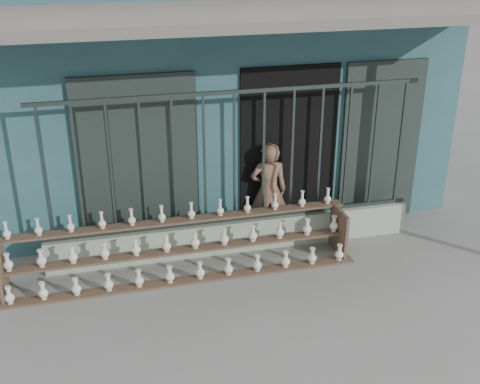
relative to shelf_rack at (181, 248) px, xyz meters
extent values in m
plane|color=slate|center=(0.80, -0.89, -0.36)|extent=(60.00, 60.00, 0.00)
cube|color=#284F55|center=(0.80, 3.41, 1.24)|extent=(7.00, 5.00, 3.20)
cube|color=black|center=(1.70, 0.93, 0.84)|extent=(1.40, 0.12, 2.40)
cube|color=black|center=(-0.40, 0.89, 0.84)|extent=(1.60, 0.08, 2.40)
cube|color=black|center=(3.10, 0.89, 0.84)|extent=(1.20, 0.08, 2.40)
cube|color=#59544C|center=(0.80, 0.31, 2.79)|extent=(7.40, 2.00, 0.12)
cube|color=#94A58D|center=(0.80, 0.41, -0.14)|extent=(5.00, 0.20, 0.45)
cube|color=#283330|center=(-1.55, 0.41, 0.99)|extent=(0.03, 0.03, 1.80)
cube|color=#283330|center=(-1.16, 0.41, 0.99)|extent=(0.03, 0.03, 1.80)
cube|color=#283330|center=(-0.77, 0.41, 0.99)|extent=(0.03, 0.03, 1.80)
cube|color=#283330|center=(-0.38, 0.41, 0.99)|extent=(0.03, 0.03, 1.80)
cube|color=#283330|center=(0.02, 0.41, 0.99)|extent=(0.03, 0.03, 1.80)
cube|color=#283330|center=(0.41, 0.41, 0.99)|extent=(0.03, 0.03, 1.80)
cube|color=#283330|center=(0.80, 0.41, 0.99)|extent=(0.03, 0.03, 1.80)
cube|color=#283330|center=(1.19, 0.41, 0.99)|extent=(0.03, 0.03, 1.80)
cube|color=#283330|center=(1.58, 0.41, 0.99)|extent=(0.03, 0.03, 1.80)
cube|color=#283330|center=(1.97, 0.41, 0.99)|extent=(0.03, 0.03, 1.80)
cube|color=#283330|center=(2.37, 0.41, 0.99)|extent=(0.03, 0.03, 1.80)
cube|color=#283330|center=(2.76, 0.41, 0.99)|extent=(0.03, 0.03, 1.80)
cube|color=#283330|center=(3.15, 0.41, 0.99)|extent=(0.03, 0.03, 1.80)
cube|color=#283330|center=(0.80, 0.41, 1.86)|extent=(5.00, 0.04, 0.05)
cube|color=#283330|center=(0.80, 0.41, 0.11)|extent=(5.00, 0.04, 0.05)
cube|color=brown|center=(0.00, -0.24, -0.35)|extent=(4.50, 0.18, 0.03)
cube|color=brown|center=(0.00, 0.01, -0.05)|extent=(4.50, 0.18, 0.03)
cube|color=brown|center=(0.00, 0.26, 0.25)|extent=(4.50, 0.18, 0.03)
cube|color=brown|center=(-2.15, 0.01, -0.04)|extent=(0.04, 0.55, 0.64)
cube|color=brown|center=(2.15, 0.01, -0.04)|extent=(0.04, 0.55, 0.64)
imported|color=brown|center=(1.36, 0.72, 0.34)|extent=(0.55, 0.40, 1.40)
camera|label=1|loc=(-0.89, -6.64, 3.75)|focal=45.00mm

